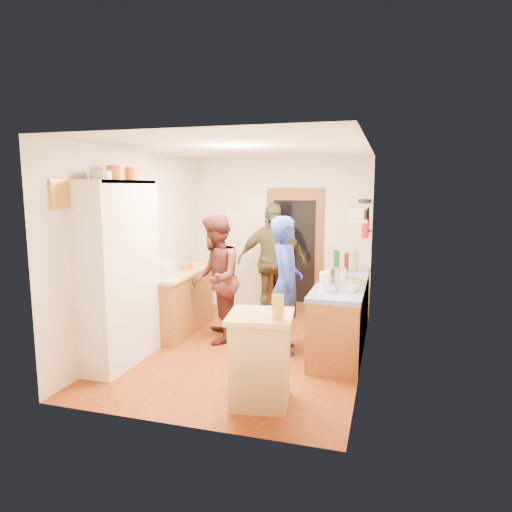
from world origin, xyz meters
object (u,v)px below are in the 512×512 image
at_px(island_base, 260,361).
at_px(person_back, 273,261).
at_px(person_left, 218,278).
at_px(person_hob, 289,285).
at_px(hutch_body, 120,273).
at_px(right_counter_base, 342,316).

distance_m(island_base, person_back, 2.98).
height_order(person_left, person_back, person_back).
bearing_deg(person_hob, person_back, 6.79).
bearing_deg(person_hob, hutch_body, 100.60).
bearing_deg(hutch_body, person_back, 60.80).
xyz_separation_m(right_counter_base, person_hob, (-0.64, -0.40, 0.46)).
relative_size(hutch_body, person_hob, 1.25).
height_order(hutch_body, island_base, hutch_body).
distance_m(island_base, person_left, 2.03).
xyz_separation_m(person_hob, person_back, (-0.57, 1.40, 0.06)).
bearing_deg(person_back, right_counter_base, -59.41).
bearing_deg(person_hob, person_left, 64.40).
height_order(hutch_body, person_left, hutch_body).
distance_m(right_counter_base, island_base, 1.96).
height_order(hutch_body, person_back, hutch_body).
bearing_deg(island_base, person_hob, 91.64).
bearing_deg(person_left, right_counter_base, 77.69).
xyz_separation_m(island_base, person_left, (-1.08, 1.66, 0.45)).
bearing_deg(island_base, hutch_body, 163.31).
height_order(right_counter_base, island_base, island_base).
relative_size(person_left, person_back, 0.94).
bearing_deg(person_left, person_back, 139.55).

